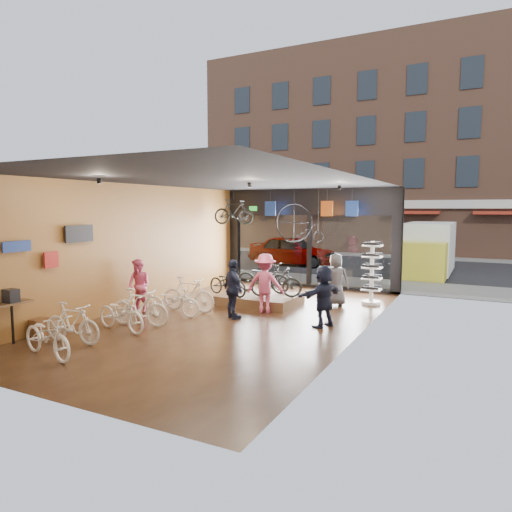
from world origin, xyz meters
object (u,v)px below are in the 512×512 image
Objects in this scene: box_truck at (427,250)px; floor_bike_2 at (121,313)px; customer_3 at (265,283)px; customer_5 at (324,296)px; floor_bike_1 at (72,323)px; penny_farthing at (301,224)px; street_car at (292,250)px; customer_2 at (233,289)px; display_platform at (260,299)px; display_bike_right at (263,277)px; floor_bike_5 at (188,294)px; sunglasses_rack at (372,273)px; floor_bike_0 at (47,336)px; display_bike_left at (228,283)px; customer_4 at (336,280)px; floor_bike_3 at (139,307)px; hung_bike at (234,212)px; customer_1 at (139,286)px; floor_bike_4 at (172,301)px; display_bike_mid at (276,282)px.

box_truck reaches higher than floor_bike_2.
customer_5 is at bearing 151.35° from customer_3.
box_truck reaches higher than floor_bike_1.
street_car is at bearing 114.42° from penny_farthing.
customer_2 is 2.54m from customer_5.
display_bike_right is at bearing 101.96° from display_platform.
sunglasses_rack is at bearing -55.79° from floor_bike_5.
display_bike_right is at bearing -143.35° from sunglasses_rack.
floor_bike_2 is at bearing 12.98° from floor_bike_0.
floor_bike_1 is at bearing 94.74° from customer_2.
customer_5 is (4.12, 0.16, 0.28)m from floor_bike_5.
display_bike_left is (0.72, 6.12, 0.27)m from floor_bike_0.
customer_5 is (4.37, 2.70, 0.36)m from floor_bike_2.
customer_2 reaches higher than display_platform.
customer_5 is at bearing 87.91° from customer_4.
floor_bike_3 is at bearing 4.78° from floor_bike_2.
floor_bike_3 reaches higher than display_platform.
hung_bike is at bearing -2.81° from floor_bike_1.
sunglasses_rack is 1.28× the size of hung_bike.
box_truck reaches higher than customer_1.
customer_3 reaches higher than customer_5.
floor_bike_0 is 2.21m from floor_bike_2.
floor_bike_0 is at bearing -67.03° from customer_1.
floor_bike_0 is 9.10m from hung_bike.
hung_bike reaches higher than customer_1.
display_bike_mid reaches higher than floor_bike_4.
box_truck reaches higher than customer_5.
floor_bike_0 is 0.98m from floor_bike_1.
display_platform is at bearing -141.33° from hung_bike.
floor_bike_1 is at bearing -176.73° from display_bike_left.
customer_3 reaches higher than customer_4.
customer_1 is at bearing -135.87° from display_platform.
floor_bike_4 is 2.73m from customer_3.
customer_4 is at bearing -90.05° from customer_2.
box_truck is at bearing -12.73° from display_bike_left.
hung_bike is at bearing 90.35° from customer_1.
customer_3 reaches higher than floor_bike_3.
floor_bike_5 is at bearing -11.94° from floor_bike_1.
street_car is 12.60m from floor_bike_4.
penny_farthing is at bearing -27.37° from floor_bike_5.
street_car reaches higher than display_bike_right.
box_truck is at bearing 67.03° from customer_1.
customer_2 is at bearing -98.10° from floor_bike_5.
floor_bike_0 is 8.47m from customer_4.
penny_farthing reaches higher than floor_bike_2.
box_truck is 3.66× the size of floor_bike_3.
floor_bike_5 is (0.25, 2.53, 0.07)m from floor_bike_2.
hung_bike is (-2.74, 2.17, 2.14)m from display_bike_mid.
display_bike_left is at bearing -26.65° from floor_bike_4.
floor_bike_3 is 0.95× the size of penny_farthing.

